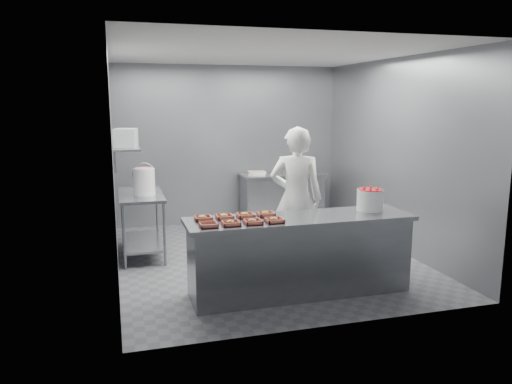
# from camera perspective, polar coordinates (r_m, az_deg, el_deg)

# --- Properties ---
(floor) EXTENTS (4.50, 4.50, 0.00)m
(floor) POSITION_cam_1_polar(r_m,az_deg,el_deg) (7.12, 1.04, -7.51)
(floor) COLOR #4C4C51
(floor) RESTS_ON ground
(ceiling) EXTENTS (4.50, 4.50, 0.00)m
(ceiling) POSITION_cam_1_polar(r_m,az_deg,el_deg) (6.80, 1.12, 15.56)
(ceiling) COLOR white
(ceiling) RESTS_ON wall_back
(wall_back) EXTENTS (4.00, 0.04, 2.80)m
(wall_back) POSITION_cam_1_polar(r_m,az_deg,el_deg) (8.98, -3.15, 5.35)
(wall_back) COLOR slate
(wall_back) RESTS_ON ground
(wall_left) EXTENTS (0.04, 4.50, 2.80)m
(wall_left) POSITION_cam_1_polar(r_m,az_deg,el_deg) (6.52, -16.00, 3.05)
(wall_left) COLOR slate
(wall_left) RESTS_ON ground
(wall_right) EXTENTS (0.04, 4.50, 2.80)m
(wall_right) POSITION_cam_1_polar(r_m,az_deg,el_deg) (7.64, 15.61, 4.10)
(wall_right) COLOR slate
(wall_right) RESTS_ON ground
(service_counter) EXTENTS (2.60, 0.70, 0.90)m
(service_counter) POSITION_cam_1_polar(r_m,az_deg,el_deg) (5.76, 5.02, -7.17)
(service_counter) COLOR slate
(service_counter) RESTS_ON ground
(prep_table) EXTENTS (0.60, 1.20, 0.90)m
(prep_table) POSITION_cam_1_polar(r_m,az_deg,el_deg) (7.26, -12.94, -2.57)
(prep_table) COLOR slate
(prep_table) RESTS_ON ground
(back_counter) EXTENTS (1.50, 0.60, 0.90)m
(back_counter) POSITION_cam_1_polar(r_m,az_deg,el_deg) (9.02, 2.99, -0.70)
(back_counter) COLOR slate
(back_counter) RESTS_ON ground
(wall_shelf) EXTENTS (0.35, 0.90, 0.03)m
(wall_shelf) POSITION_cam_1_polar(r_m,az_deg,el_deg) (7.10, -14.63, 4.91)
(wall_shelf) COLOR slate
(wall_shelf) RESTS_ON wall_left
(tray_0) EXTENTS (0.19, 0.18, 0.04)m
(tray_0) POSITION_cam_1_polar(r_m,az_deg,el_deg) (5.21, -5.45, -3.75)
(tray_0) COLOR tan
(tray_0) RESTS_ON service_counter
(tray_1) EXTENTS (0.19, 0.18, 0.06)m
(tray_1) POSITION_cam_1_polar(r_m,az_deg,el_deg) (5.25, -2.90, -3.56)
(tray_1) COLOR tan
(tray_1) RESTS_ON service_counter
(tray_2) EXTENTS (0.19, 0.18, 0.06)m
(tray_2) POSITION_cam_1_polar(r_m,az_deg,el_deg) (5.31, -0.37, -3.39)
(tray_2) COLOR tan
(tray_2) RESTS_ON service_counter
(tray_3) EXTENTS (0.19, 0.18, 0.06)m
(tray_3) POSITION_cam_1_polar(r_m,az_deg,el_deg) (5.38, 2.10, -3.22)
(tray_3) COLOR tan
(tray_3) RESTS_ON service_counter
(tray_4) EXTENTS (0.19, 0.18, 0.06)m
(tray_4) POSITION_cam_1_polar(r_m,az_deg,el_deg) (5.50, -6.08, -2.95)
(tray_4) COLOR tan
(tray_4) RESTS_ON service_counter
(tray_5) EXTENTS (0.19, 0.18, 0.06)m
(tray_5) POSITION_cam_1_polar(r_m,az_deg,el_deg) (5.55, -3.63, -2.81)
(tray_5) COLOR tan
(tray_5) RESTS_ON service_counter
(tray_6) EXTENTS (0.19, 0.18, 0.06)m
(tray_6) POSITION_cam_1_polar(r_m,az_deg,el_deg) (5.60, -1.23, -2.66)
(tray_6) COLOR tan
(tray_6) RESTS_ON service_counter
(tray_7) EXTENTS (0.19, 0.18, 0.06)m
(tray_7) POSITION_cam_1_polar(r_m,az_deg,el_deg) (5.67, 1.12, -2.51)
(tray_7) COLOR tan
(tray_7) RESTS_ON service_counter
(worker) EXTENTS (0.80, 0.67, 1.86)m
(worker) POSITION_cam_1_polar(r_m,az_deg,el_deg) (6.52, 4.59, -0.74)
(worker) COLOR white
(worker) RESTS_ON ground
(strawberry_tub) EXTENTS (0.31, 0.31, 0.26)m
(strawberry_tub) POSITION_cam_1_polar(r_m,az_deg,el_deg) (6.07, 12.90, -0.78)
(strawberry_tub) COLOR white
(strawberry_tub) RESTS_ON service_counter
(glaze_bucket) EXTENTS (0.31, 0.29, 0.45)m
(glaze_bucket) POSITION_cam_1_polar(r_m,az_deg,el_deg) (7.06, -12.66, 1.24)
(glaze_bucket) COLOR white
(glaze_bucket) RESTS_ON prep_table
(bucket_lid) EXTENTS (0.40, 0.40, 0.02)m
(bucket_lid) POSITION_cam_1_polar(r_m,az_deg,el_deg) (7.39, -12.61, 0.20)
(bucket_lid) COLOR white
(bucket_lid) RESTS_ON prep_table
(rag) EXTENTS (0.18, 0.17, 0.02)m
(rag) POSITION_cam_1_polar(r_m,az_deg,el_deg) (7.63, -12.18, 0.53)
(rag) COLOR #CCB28C
(rag) RESTS_ON prep_table
(appliance) EXTENTS (0.35, 0.38, 0.25)m
(appliance) POSITION_cam_1_polar(r_m,az_deg,el_deg) (7.11, -14.68, 6.04)
(appliance) COLOR gray
(appliance) RESTS_ON wall_shelf
(paper_stack) EXTENTS (0.34, 0.28, 0.06)m
(paper_stack) POSITION_cam_1_polar(r_m,az_deg,el_deg) (8.80, 0.09, 2.19)
(paper_stack) COLOR silver
(paper_stack) RESTS_ON back_counter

